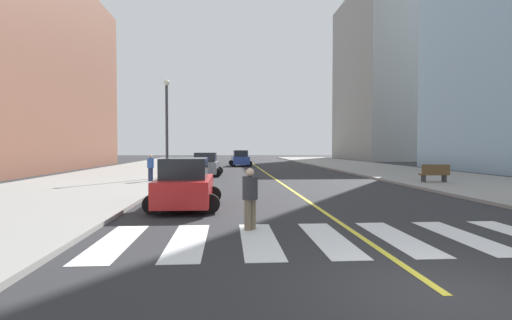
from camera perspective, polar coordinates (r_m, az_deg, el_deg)
ground_plane at (r=7.33m, az=25.87°, el=-17.17°), size 220.00×220.00×0.00m
sidewalk_kerb_east at (r=30.45m, az=26.99°, el=-2.65°), size 10.00×120.00×0.15m
sidewalk_kerb_west at (r=27.51m, az=-22.55°, el=-3.05°), size 10.00×120.00×0.15m
crosswalk_paint at (r=10.85m, az=15.08°, el=-10.77°), size 13.50×4.00×0.01m
lane_divider_paint at (r=46.19m, az=0.27°, el=-1.05°), size 0.16×80.00×0.01m
parking_garage_concrete at (r=80.87m, az=19.45°, el=11.05°), size 18.00×24.00×30.81m
car_blue_nearest at (r=49.23m, az=-2.27°, el=0.19°), size 2.87×4.48×1.97m
car_red_second at (r=15.55m, az=-10.12°, el=-3.53°), size 2.72×4.36×1.95m
car_gray_third at (r=32.57m, az=-7.21°, el=-0.73°), size 2.78×4.36×1.92m
park_bench at (r=27.47m, az=24.25°, el=-1.79°), size 1.81×0.60×1.12m
pedestrian_crossing at (r=11.35m, az=-0.85°, el=-5.18°), size 0.44×0.44×1.77m
pedestrian_walking_west at (r=26.73m, az=-14.90°, el=-0.90°), size 0.43×0.43×1.73m
street_lamp at (r=29.72m, az=-12.68°, el=5.68°), size 0.44×0.44×7.10m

